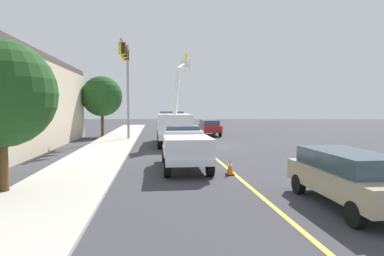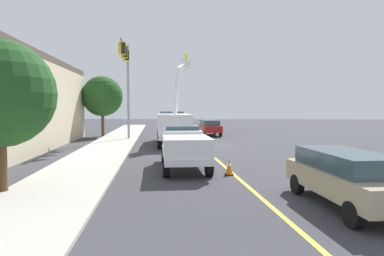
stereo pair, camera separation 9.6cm
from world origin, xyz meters
name	(u,v)px [view 1 (the left image)]	position (x,y,z in m)	size (l,w,h in m)	color
ground	(201,146)	(0.00, 0.00, 0.00)	(120.00, 120.00, 0.00)	#38383D
sidewalk_far_side	(109,146)	(-1.01, 7.05, 0.06)	(60.00, 3.60, 0.12)	#B2ADA3
lane_centre_stripe	(201,146)	(0.00, 0.00, 0.00)	(50.00, 0.16, 0.01)	yellow
utility_bucket_truck	(173,125)	(1.19, 2.29, 1.62)	(8.47, 3.64, 7.52)	white
service_pickup_truck	(185,146)	(-9.64, 0.76, 1.12)	(5.84, 2.87, 2.06)	white
passing_minivan	(209,127)	(9.73, -0.92, 0.97)	(5.02, 2.56, 1.69)	maroon
trailing_sedan	(348,175)	(-15.56, -4.55, 0.97)	(5.02, 2.56, 1.69)	tan
traffic_cone_leading	(230,167)	(-11.01, -1.33, 0.36)	(0.40, 0.40, 0.72)	black
traffic_cone_mid_front	(209,152)	(-6.24, -0.49, 0.40)	(0.40, 0.40, 0.82)	black
traffic_cone_mid_rear	(203,142)	(-0.80, -0.16, 0.38)	(0.40, 0.40, 0.78)	black
traffic_cone_trailing	(189,135)	(5.78, 1.12, 0.37)	(0.40, 0.40, 0.74)	black
traffic_signal_mast	(126,71)	(3.11, 6.61, 6.28)	(5.84, 1.10, 8.89)	gray
street_tree_left	(1,94)	(-14.51, 6.87, 3.51)	(3.75, 3.75, 5.40)	brown
street_tree_right	(102,96)	(8.09, 10.36, 4.21)	(4.19, 4.19, 6.32)	brown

